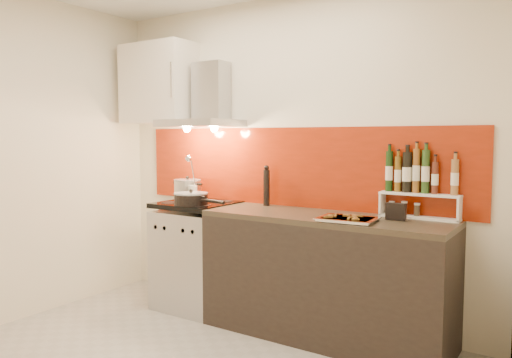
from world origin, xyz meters
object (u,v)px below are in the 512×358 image
Objects in this scene: stock_pot at (188,189)px; counter at (325,276)px; saute_pan at (192,199)px; range_stove at (197,256)px; pepper_mill at (266,186)px; baking_tray at (348,219)px.

counter is at bearing -4.67° from stock_pot.
saute_pan is at bearing -43.93° from stock_pot.
saute_pan is (0.07, -0.15, 0.52)m from range_stove.
counter is 1.25m from saute_pan.
range_stove reaches higher than counter.
pepper_mill reaches higher than stock_pot.
stock_pot reaches higher than baking_tray.
saute_pan is 1.34× the size of baking_tray.
saute_pan is at bearing -179.69° from baking_tray.
stock_pot is (-0.21, 0.12, 0.56)m from range_stove.
baking_tray is (0.23, -0.15, 0.47)m from counter.
baking_tray is (1.43, -0.14, 0.47)m from range_stove.
saute_pan is at bearing -64.95° from range_stove.
pepper_mill is at bearing 162.33° from counter.
range_stove is at bearing 174.40° from baking_tray.
counter is (1.20, 0.00, 0.01)m from range_stove.
baking_tray reaches higher than counter.
saute_pan is 1.37m from baking_tray.
stock_pot is 1.67m from baking_tray.
stock_pot is 0.39m from saute_pan.
pepper_mill is 0.83× the size of baking_tray.
baking_tray is at bearing -21.84° from pepper_mill.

